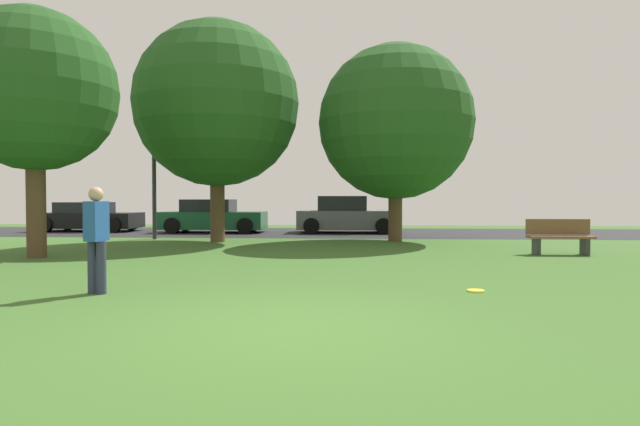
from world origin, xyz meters
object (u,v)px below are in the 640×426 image
birch_tree_lone (396,123)px  parked_car_grey (346,216)px  street_lamp_post (154,175)px  oak_tree_right (34,91)px  frisbee_disc (476,291)px  oak_tree_center (217,105)px  parked_car_black (89,218)px  parked_car_green (213,217)px  person_bystander (97,235)px  park_bench (560,236)px

birch_tree_lone → parked_car_grey: size_ratio=1.60×
street_lamp_post → oak_tree_right: bearing=-97.2°
frisbee_disc → parked_car_grey: parked_car_grey is taller
oak_tree_center → birch_tree_lone: oak_tree_center is taller
parked_car_black → parked_car_green: (5.56, -0.41, 0.05)m
oak_tree_right → frisbee_disc: 11.14m
oak_tree_right → street_lamp_post: (0.72, 5.72, -1.77)m
parked_car_black → street_lamp_post: size_ratio=0.93×
person_bystander → street_lamp_post: street_lamp_post is taller
birch_tree_lone → oak_tree_right: bearing=-149.3°
birch_tree_lone → park_bench: (3.86, -3.90, -3.48)m
person_bystander → parked_car_green: (-2.01, 13.95, -0.25)m
birch_tree_lone → parked_car_black: (-12.80, 4.37, -3.35)m
oak_tree_right → birch_tree_lone: size_ratio=0.92×
parked_car_green → parked_car_grey: parked_car_grey is taller
park_bench → parked_car_green: bearing=-35.3°
parked_car_black → park_bench: (16.66, -8.27, -0.12)m
park_bench → street_lamp_post: (-12.20, 4.23, 1.79)m
person_bystander → park_bench: person_bystander is taller
parked_car_grey → park_bench: parked_car_grey is taller
person_bystander → oak_tree_center: bearing=16.2°
parked_car_grey → park_bench: size_ratio=2.55×
frisbee_disc → parked_car_grey: size_ratio=0.07×
person_bystander → oak_tree_right: bearing=52.1°
parked_car_green → park_bench: size_ratio=2.65×
birch_tree_lone → parked_car_grey: birch_tree_lone is taller
person_bystander → parked_car_black: size_ratio=0.38×
birch_tree_lone → frisbee_disc: bearing=-86.9°
park_bench → birch_tree_lone: bearing=-45.3°
park_bench → parked_car_black: bearing=-26.4°
frisbee_disc → park_bench: park_bench is taller
parked_car_green → birch_tree_lone: bearing=-28.7°
oak_tree_center → birch_tree_lone: (5.84, 0.63, -0.55)m
person_bystander → parked_car_black: (-7.57, 14.36, -0.30)m
oak_tree_right → oak_tree_center: size_ratio=0.83×
parked_car_grey → park_bench: 9.81m
birch_tree_lone → person_bystander: 11.69m
oak_tree_right → park_bench: (12.91, 1.48, -3.56)m
parked_car_black → park_bench: bearing=-26.4°
frisbee_disc → park_bench: (3.34, 5.54, 0.45)m
birch_tree_lone → parked_car_green: bearing=151.3°
frisbee_disc → park_bench: bearing=58.9°
parked_car_black → parked_car_green: 5.57m
oak_tree_right → oak_tree_center: (3.21, 4.75, 0.46)m
birch_tree_lone → frisbee_disc: birch_tree_lone is taller
parked_car_black → park_bench: size_ratio=2.62×
oak_tree_center → street_lamp_post: 3.48m
parked_car_green → street_lamp_post: (-1.09, -3.62, 1.62)m
oak_tree_right → street_lamp_post: 6.03m
park_bench → oak_tree_right: bearing=6.6°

